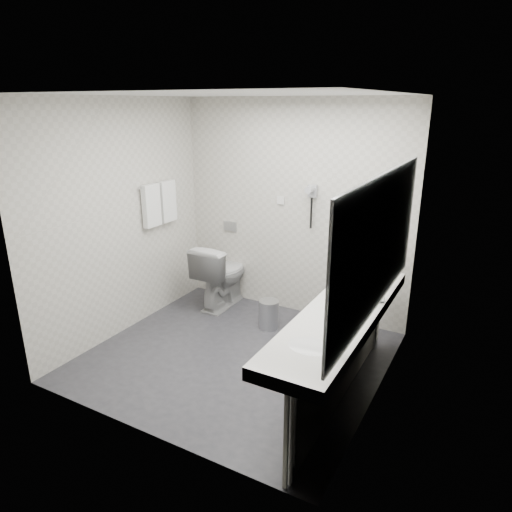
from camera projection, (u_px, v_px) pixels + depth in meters
The scene contains 31 objects.
floor at pixel (236, 356), 4.62m from camera, with size 2.80×2.80×0.00m, color #2B2B30.
ceiling at pixel (232, 94), 3.83m from camera, with size 2.80×2.80×0.00m, color silver.
wall_back at pixel (293, 210), 5.30m from camera, with size 2.80×2.80×0.00m, color beige.
wall_front at pixel (135, 284), 3.15m from camera, with size 2.80×2.80×0.00m, color beige.
wall_left at pixel (122, 220), 4.87m from camera, with size 2.60×2.60×0.00m, color beige.
wall_right at pixel (386, 262), 3.58m from camera, with size 2.60×2.60×0.00m, color beige.
vanity_counter at pixel (341, 316), 3.69m from camera, with size 0.55×2.20×0.10m, color silver.
vanity_panel at pixel (341, 363), 3.81m from camera, with size 0.03×2.15×0.75m, color #97968E.
vanity_post_near at pixel (292, 441), 2.93m from camera, with size 0.06×0.06×0.75m, color silver.
vanity_post_far at pixel (377, 315), 4.66m from camera, with size 0.06×0.06×0.75m, color silver.
mirror at pixel (380, 244), 3.36m from camera, with size 0.02×2.20×1.05m, color #B2BCC6.
basin_near at pixel (310, 348), 3.14m from camera, with size 0.40×0.31×0.05m, color silver.
basin_far at pixel (364, 285), 4.22m from camera, with size 0.40×0.31×0.05m, color silver.
faucet_near at pixel (338, 343), 3.02m from camera, with size 0.04×0.04×0.15m, color silver.
faucet_far at pixel (386, 280), 4.10m from camera, with size 0.04×0.04×0.15m, color silver.
soap_bottle_a at pixel (340, 301), 3.70m from camera, with size 0.05×0.05×0.12m, color beige.
soap_bottle_b at pixel (338, 297), 3.81m from camera, with size 0.07×0.07×0.09m, color beige.
glass_left at pixel (367, 298), 3.76m from camera, with size 0.06×0.06×0.11m, color silver.
glass_right at pixel (381, 295), 3.81m from camera, with size 0.07×0.07×0.12m, color silver.
toilet at pixel (222, 274), 5.68m from camera, with size 0.45×0.80×0.81m, color silver.
flush_plate at pixel (230, 226), 5.78m from camera, with size 0.18×0.02×0.12m, color #B2B5BA.
pedal_bin at pixel (269, 315), 5.17m from camera, with size 0.22×0.22×0.31m, color #B2B5BA.
bin_lid at pixel (269, 301), 5.12m from camera, with size 0.22×0.22×0.01m, color #B2B5BA.
towel_rail at pixel (158, 184), 5.20m from camera, with size 0.02×0.02×0.62m, color silver.
towel_near at pixel (151, 206), 5.15m from camera, with size 0.07×0.24×0.48m, color white.
towel_far at pixel (167, 201), 5.39m from camera, with size 0.07×0.24×0.48m, color white.
dryer_cradle at pixel (313, 191), 5.09m from camera, with size 0.10×0.04×0.14m, color #9B9CA1.
dryer_barrel at pixel (310, 189), 5.02m from camera, with size 0.08×0.08×0.14m, color #9B9CA1.
dryer_cord at pixel (311, 213), 5.15m from camera, with size 0.02×0.02×0.35m, color black.
switch_plate_a at pixel (281, 200), 5.33m from camera, with size 0.09×0.02×0.09m, color silver.
switch_plate_b at pixel (338, 207), 5.01m from camera, with size 0.09×0.02×0.09m, color silver.
Camera 1 is at (2.14, -3.46, 2.43)m, focal length 32.15 mm.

